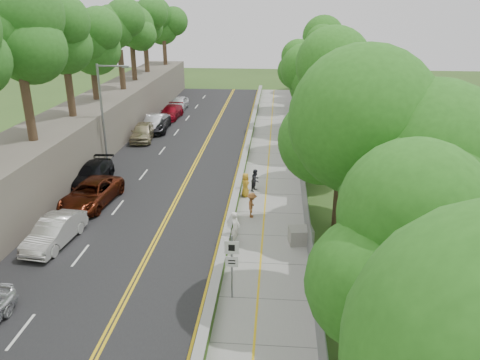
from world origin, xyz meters
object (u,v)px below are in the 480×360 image
at_px(streetlight, 105,108).
at_px(car_1, 54,232).
at_px(person_far, 291,118).
at_px(signpost, 232,260).
at_px(concrete_block, 301,235).
at_px(painter_0, 245,185).
at_px(car_2, 91,194).
at_px(construction_barrel, 283,140).

bearing_deg(streetlight, car_1, -83.55).
bearing_deg(person_far, signpost, 67.42).
bearing_deg(streetlight, concrete_block, -38.36).
height_order(car_1, painter_0, painter_0).
bearing_deg(car_1, car_2, 95.97).
height_order(construction_barrel, concrete_block, construction_barrel).
bearing_deg(signpost, construction_barrel, 84.26).
bearing_deg(car_2, person_far, 63.04).
relative_size(concrete_block, person_far, 0.67).
bearing_deg(painter_0, car_1, 106.06).
bearing_deg(signpost, concrete_block, 58.63).
distance_m(painter_0, person_far, 18.79).
xyz_separation_m(signpost, painter_0, (-0.23, 11.49, -1.09)).
bearing_deg(concrete_block, car_2, 163.22).
bearing_deg(concrete_block, streetlight, 141.64).
bearing_deg(painter_0, person_far, -31.30).
bearing_deg(signpost, car_2, 137.09).
bearing_deg(person_far, streetlight, 24.88).
xyz_separation_m(concrete_block, car_1, (-13.30, -1.24, 0.30)).
height_order(car_1, person_far, person_far).
distance_m(signpost, painter_0, 11.54).
distance_m(construction_barrel, person_far, 6.52).
bearing_deg(car_2, car_1, -84.34).
distance_m(signpost, person_far, 30.15).
bearing_deg(signpost, person_far, 84.00).
xyz_separation_m(concrete_block, car_2, (-13.30, 4.01, 0.32)).
bearing_deg(signpost, streetlight, 124.08).
relative_size(concrete_block, painter_0, 0.78).
bearing_deg(streetlight, car_2, -79.21).
height_order(streetlight, construction_barrel, streetlight).
xyz_separation_m(streetlight, person_far, (14.66, 12.95, -3.63)).
bearing_deg(painter_0, concrete_block, -171.46).
distance_m(construction_barrel, car_1, 23.06).
relative_size(streetlight, car_1, 1.77).
xyz_separation_m(streetlight, construction_barrel, (13.88, 6.50, -4.12)).
height_order(signpost, car_1, signpost).
bearing_deg(construction_barrel, person_far, 83.05).
bearing_deg(car_2, signpost, -37.25).
bearing_deg(construction_barrel, signpost, -95.74).
xyz_separation_m(concrete_block, painter_0, (-3.48, 6.16, 0.39)).
bearing_deg(painter_0, car_2, 81.40).
bearing_deg(streetlight, painter_0, -26.10).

